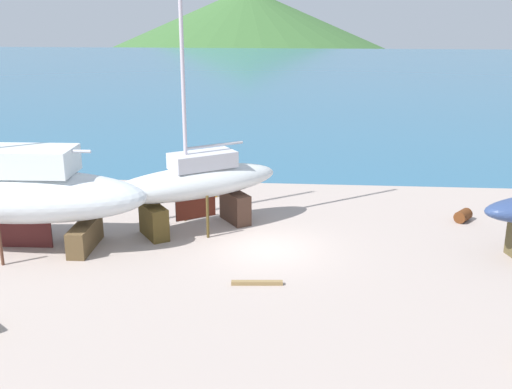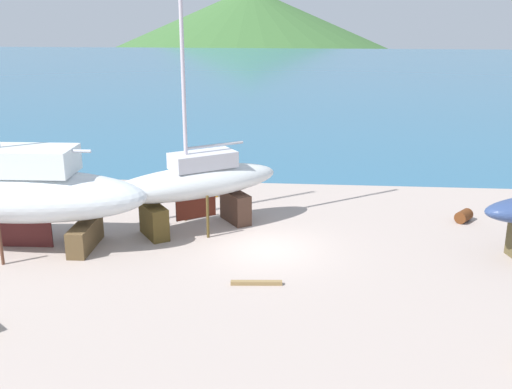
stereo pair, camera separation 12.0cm
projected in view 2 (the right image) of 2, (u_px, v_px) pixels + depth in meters
The scene contains 8 objects.
ground_plane at pixel (259, 292), 20.39m from camera, with size 52.64×52.64×0.00m, color #AB9A91.
sea_water at pixel (298, 74), 86.74m from camera, with size 153.84×113.07×0.01m, color #2D6487.
headland_hill at pixel (250, 36), 198.21m from camera, with size 143.84×143.84×30.22m, color #3A6531.
sailboat_small_center at pixel (196, 183), 25.63m from camera, with size 7.51×6.05×13.24m.
sailboat_large_starboard at pixel (18, 193), 23.59m from camera, with size 10.31×3.64×16.76m.
worker at pixel (214, 180), 30.38m from camera, with size 0.46×0.49×1.69m.
barrel_rust_near at pixel (464, 216), 26.97m from camera, with size 0.54×0.54×0.82m, color #5A2D14.
timber_long_fore at pixel (256, 283), 20.90m from camera, with size 1.77×0.19×0.14m, color olive.
Camera 2 is at (1.49, -22.26, 9.13)m, focal length 42.69 mm.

